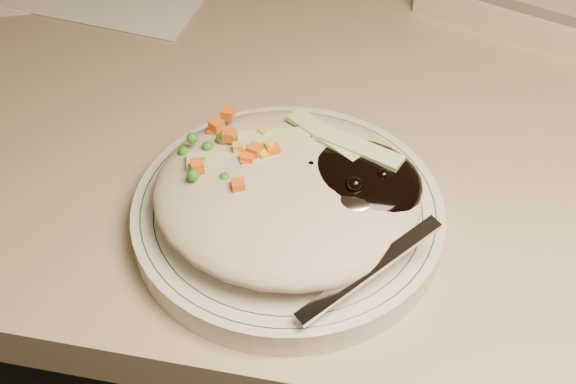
# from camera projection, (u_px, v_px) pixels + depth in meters

# --- Properties ---
(desk) EXTENTS (1.40, 0.70, 0.74)m
(desk) POSITION_uv_depth(u_px,v_px,m) (394.00, 213.00, 0.88)
(desk) COLOR tan
(desk) RESTS_ON ground
(plate) EXTENTS (0.23, 0.23, 0.02)m
(plate) POSITION_uv_depth(u_px,v_px,m) (288.00, 217.00, 0.59)
(plate) COLOR silver
(plate) RESTS_ON desk
(plate_rim) EXTENTS (0.22, 0.22, 0.00)m
(plate_rim) POSITION_uv_depth(u_px,v_px,m) (288.00, 207.00, 0.59)
(plate_rim) COLOR #144723
(plate_rim) RESTS_ON plate
(meal) EXTENTS (0.21, 0.19, 0.05)m
(meal) POSITION_uv_depth(u_px,v_px,m) (294.00, 188.00, 0.57)
(meal) COLOR beige
(meal) RESTS_ON plate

